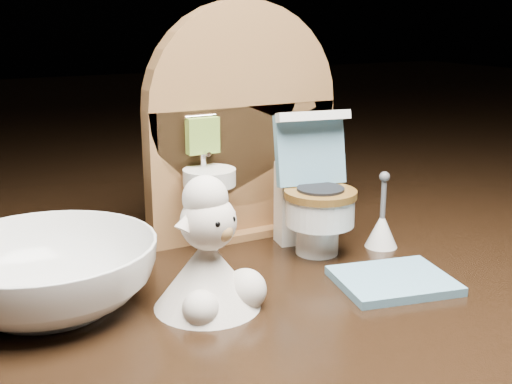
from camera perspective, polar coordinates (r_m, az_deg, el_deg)
backdrop_panel at (r=0.41m, az=-1.25°, el=5.01°), size 0.13×0.05×0.15m
toy_toilet at (r=0.40m, az=5.09°, el=-0.70°), size 0.05×0.06×0.09m
bath_mat at (r=0.36m, az=12.11°, el=-7.71°), size 0.07×0.06×0.00m
toilet_brush at (r=0.41m, az=11.12°, el=-3.09°), size 0.02×0.02×0.05m
plush_lamb at (r=0.32m, az=-4.17°, el=-6.25°), size 0.05×0.05×0.07m
ceramic_bowl at (r=0.34m, az=-17.99°, el=-7.02°), size 0.12×0.12×0.03m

